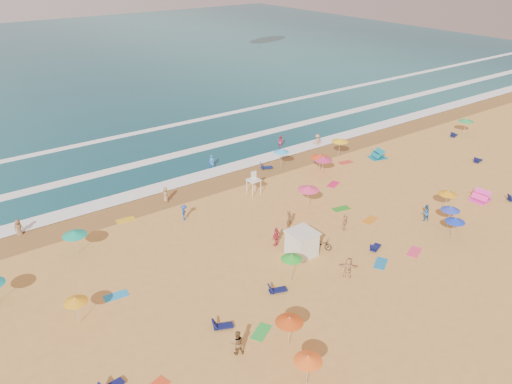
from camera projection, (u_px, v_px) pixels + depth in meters
ground at (286, 236)px, 43.35m from camera, size 220.00×220.00×0.00m
ocean at (34, 65)px, 104.33m from camera, size 220.00×140.00×0.18m
wet_sand at (211, 185)px, 52.42m from camera, size 220.00×220.00×0.00m
surf_foam at (172, 158)px, 58.78m from camera, size 200.00×18.70×0.05m
cabana at (302, 244)px, 40.35m from camera, size 2.00×2.00×2.00m
cabana_roof at (302, 233)px, 39.87m from camera, size 2.20×2.20×0.12m
bicycle at (321, 243)px, 41.36m from camera, size 1.33×1.93×0.96m
lifeguard_stand at (254, 184)px, 50.17m from camera, size 1.20×1.20×2.10m
beach_umbrellas at (311, 196)px, 45.67m from camera, size 59.58×26.53×0.82m
loungers at (364, 217)px, 45.99m from camera, size 53.50×21.60×0.34m
towels at (294, 240)px, 42.75m from camera, size 34.18×20.49×0.03m
popup_tents at (425, 172)px, 54.03m from camera, size 2.35×15.34×1.20m
beachgoers at (244, 215)px, 45.05m from camera, size 44.59×27.03×2.01m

